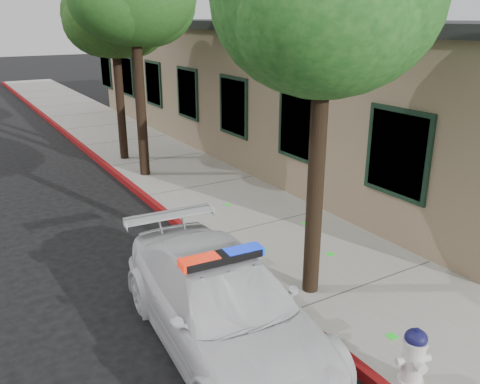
% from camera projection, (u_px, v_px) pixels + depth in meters
% --- Properties ---
extents(ground, '(120.00, 120.00, 0.00)m').
position_uv_depth(ground, '(288.00, 321.00, 7.51)').
color(ground, black).
rests_on(ground, ground).
extents(sidewalk, '(3.20, 60.00, 0.15)m').
position_uv_depth(sidewalk, '(265.00, 227.00, 10.68)').
color(sidewalk, gray).
rests_on(sidewalk, ground).
extents(red_curb, '(0.14, 60.00, 0.16)m').
position_uv_depth(red_curb, '(201.00, 243.00, 9.93)').
color(red_curb, maroon).
rests_on(red_curb, ground).
extents(clapboard_building, '(7.30, 20.89, 4.24)m').
position_uv_depth(clapboard_building, '(291.00, 84.00, 17.33)').
color(clapboard_building, '#90745E').
rests_on(clapboard_building, ground).
extents(police_car, '(2.14, 4.58, 1.41)m').
position_uv_depth(police_car, '(223.00, 304.00, 6.76)').
color(police_car, white).
rests_on(police_car, ground).
extents(fire_hydrant, '(0.44, 0.38, 0.76)m').
position_uv_depth(fire_hydrant, '(414.00, 356.00, 5.89)').
color(fire_hydrant, silver).
rests_on(fire_hydrant, sidewalk).
extents(street_tree_near, '(3.16, 3.19, 5.77)m').
position_uv_depth(street_tree_near, '(326.00, 8.00, 6.67)').
color(street_tree_near, black).
rests_on(street_tree_near, sidewalk).
extents(street_tree_far, '(3.12, 2.91, 5.50)m').
position_uv_depth(street_tree_far, '(115.00, 19.00, 14.25)').
color(street_tree_far, black).
rests_on(street_tree_far, sidewalk).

